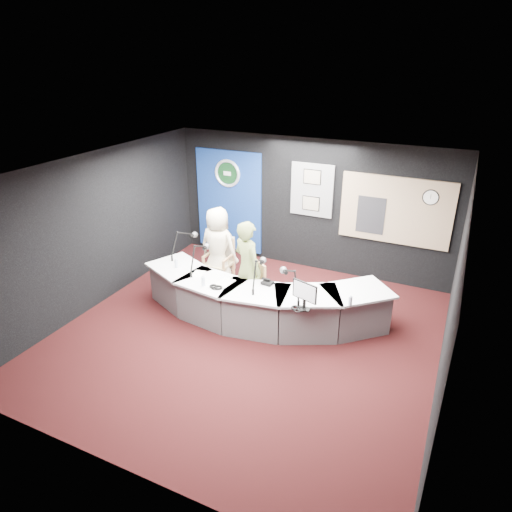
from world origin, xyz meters
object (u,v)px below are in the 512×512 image
at_px(armchair_right, 248,286).
at_px(person_man, 218,247).
at_px(broadcast_desk, 258,301).
at_px(armchair_left, 219,263).
at_px(person_woman, 248,268).

relative_size(armchair_right, person_man, 0.64).
xyz_separation_m(broadcast_desk, armchair_left, (-1.28, 0.88, 0.10)).
xyz_separation_m(broadcast_desk, person_woman, (-0.27, 0.16, 0.50)).
distance_m(armchair_left, person_man, 0.34).
height_order(armchair_right, person_man, person_man).
xyz_separation_m(armchair_left, person_woman, (1.01, -0.72, 0.40)).
bearing_deg(person_woman, armchair_right, -64.19).
bearing_deg(person_man, armchair_left, -0.00).
distance_m(armchair_left, person_woman, 1.30).
distance_m(broadcast_desk, armchair_right, 0.35).
bearing_deg(broadcast_desk, person_man, 145.53).
bearing_deg(armchair_left, broadcast_desk, -33.24).
height_order(armchair_right, person_woman, person_woman).
bearing_deg(broadcast_desk, armchair_right, 149.49).
bearing_deg(person_man, armchair_right, 146.56).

